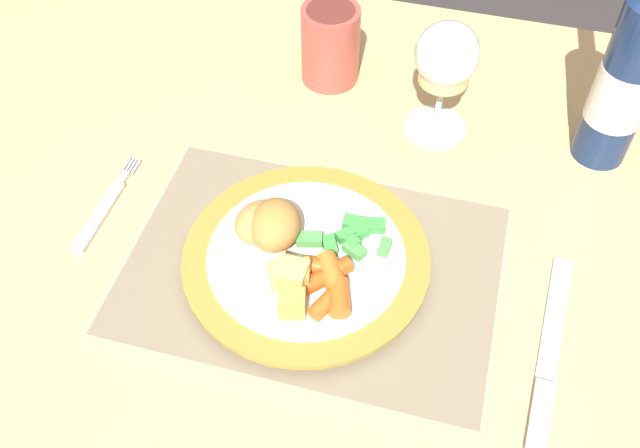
% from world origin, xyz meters
% --- Properties ---
extents(dining_table, '(1.18, 0.87, 0.74)m').
position_xyz_m(dining_table, '(0.00, 0.00, 0.64)').
color(dining_table, tan).
rests_on(dining_table, ground).
extents(placemat, '(0.37, 0.26, 0.01)m').
position_xyz_m(placemat, '(-0.01, -0.06, 0.74)').
color(placemat, tan).
rests_on(placemat, dining_table).
extents(dinner_plate, '(0.25, 0.25, 0.02)m').
position_xyz_m(dinner_plate, '(-0.02, -0.06, 0.76)').
color(dinner_plate, silver).
rests_on(dinner_plate, placemat).
extents(breaded_croquettes, '(0.08, 0.08, 0.04)m').
position_xyz_m(breaded_croquettes, '(-0.06, -0.05, 0.79)').
color(breaded_croquettes, '#B77F3D').
rests_on(breaded_croquettes, dinner_plate).
extents(green_beans_pile, '(0.09, 0.06, 0.01)m').
position_xyz_m(green_beans_pile, '(0.02, -0.03, 0.77)').
color(green_beans_pile, '#4CA84C').
rests_on(green_beans_pile, dinner_plate).
extents(glazed_carrots, '(0.06, 0.07, 0.02)m').
position_xyz_m(glazed_carrots, '(0.01, -0.09, 0.78)').
color(glazed_carrots, orange).
rests_on(glazed_carrots, dinner_plate).
extents(fork, '(0.02, 0.14, 0.01)m').
position_xyz_m(fork, '(-0.25, -0.04, 0.74)').
color(fork, silver).
rests_on(fork, dining_table).
extents(table_knife, '(0.03, 0.22, 0.01)m').
position_xyz_m(table_knife, '(0.22, -0.11, 0.74)').
color(table_knife, silver).
rests_on(table_knife, dining_table).
extents(wine_glass, '(0.07, 0.07, 0.14)m').
position_xyz_m(wine_glass, '(0.07, 0.18, 0.84)').
color(wine_glass, silver).
rests_on(wine_glass, dining_table).
extents(bottle, '(0.06, 0.06, 0.30)m').
position_xyz_m(bottle, '(0.26, 0.19, 0.85)').
color(bottle, navy).
rests_on(bottle, dining_table).
extents(roast_potatoes, '(0.05, 0.06, 0.03)m').
position_xyz_m(roast_potatoes, '(-0.02, -0.10, 0.78)').
color(roast_potatoes, gold).
rests_on(roast_potatoes, dinner_plate).
extents(drinking_cup, '(0.07, 0.07, 0.10)m').
position_xyz_m(drinking_cup, '(-0.07, 0.24, 0.79)').
color(drinking_cup, '#B24C42').
rests_on(drinking_cup, dining_table).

